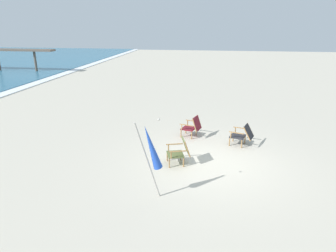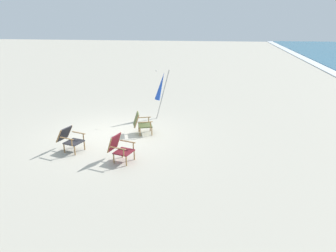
% 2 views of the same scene
% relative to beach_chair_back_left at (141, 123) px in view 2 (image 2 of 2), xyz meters
% --- Properties ---
extents(ground_plane, '(80.00, 80.00, 0.00)m').
position_rel_beach_chair_back_left_xyz_m(ground_plane, '(0.23, -1.04, -0.43)').
color(ground_plane, '#B7AF9E').
extents(beach_chair_back_left, '(0.74, 0.81, 0.82)m').
position_rel_beach_chair_back_left_xyz_m(beach_chair_back_left, '(0.00, 0.00, 0.00)').
color(beach_chair_back_left, '#515B33').
rests_on(beach_chair_back_left, ground).
extents(beach_chair_front_right, '(0.75, 0.82, 0.82)m').
position_rel_beach_chair_back_left_xyz_m(beach_chair_front_right, '(2.34, -0.21, -0.00)').
color(beach_chair_front_right, maroon).
rests_on(beach_chair_front_right, ground).
extents(beach_chair_back_right, '(0.79, 0.91, 0.78)m').
position_rel_beach_chair_back_left_xyz_m(beach_chair_back_right, '(1.76, -2.01, -0.01)').
color(beach_chair_back_right, '#28282D').
rests_on(beach_chair_back_right, ground).
extents(umbrella_furled_blue, '(0.48, 0.65, 2.05)m').
position_rel_beach_chair_back_left_xyz_m(umbrella_furled_blue, '(-2.00, 0.47, 0.91)').
color(umbrella_furled_blue, '#B7B2A8').
rests_on(umbrella_furled_blue, ground).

